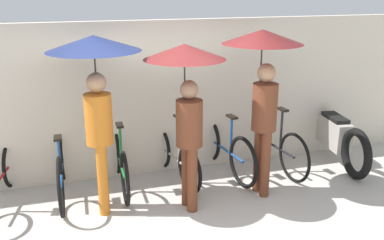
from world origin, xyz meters
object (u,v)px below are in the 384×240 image
(motorcycle, at_px, (333,135))
(pedestrian_trailing, at_px, (263,67))
(parked_bicycle_1, at_px, (62,167))
(parked_bicycle_4, at_px, (224,148))
(pedestrian_leading, at_px, (96,73))
(parked_bicycle_5, at_px, (273,144))
(pedestrian_center, at_px, (186,83))
(parked_bicycle_2, at_px, (120,161))
(parked_bicycle_3, at_px, (174,156))

(motorcycle, bearing_deg, pedestrian_trailing, 119.55)
(parked_bicycle_1, bearing_deg, pedestrian_trailing, -102.13)
(parked_bicycle_4, xyz_separation_m, pedestrian_trailing, (0.22, -0.69, 1.32))
(parked_bicycle_1, distance_m, pedestrian_leading, 1.50)
(pedestrian_leading, xyz_separation_m, pedestrian_trailing, (2.05, -0.15, -0.02))
(parked_bicycle_5, distance_m, pedestrian_trailing, 1.57)
(pedestrian_leading, relative_size, motorcycle, 1.00)
(parked_bicycle_5, xyz_separation_m, pedestrian_center, (-1.59, -0.75, 1.21))
(parked_bicycle_2, bearing_deg, pedestrian_trailing, -109.04)
(pedestrian_leading, distance_m, pedestrian_trailing, 2.05)
(parked_bicycle_1, distance_m, parked_bicycle_2, 0.77)
(parked_bicycle_3, bearing_deg, pedestrian_trailing, -134.80)
(parked_bicycle_5, bearing_deg, parked_bicycle_3, 82.79)
(pedestrian_leading, bearing_deg, pedestrian_trailing, 0.49)
(pedestrian_leading, distance_m, pedestrian_center, 1.05)
(parked_bicycle_4, xyz_separation_m, pedestrian_center, (-0.81, -0.78, 1.21))
(parked_bicycle_5, height_order, pedestrian_leading, pedestrian_leading)
(parked_bicycle_3, relative_size, parked_bicycle_5, 0.90)
(pedestrian_trailing, height_order, motorcycle, pedestrian_trailing)
(parked_bicycle_3, distance_m, parked_bicycle_4, 0.77)
(pedestrian_leading, bearing_deg, motorcycle, 12.16)
(parked_bicycle_1, relative_size, parked_bicycle_2, 1.07)
(pedestrian_center, bearing_deg, motorcycle, 9.77)
(parked_bicycle_2, height_order, parked_bicycle_4, parked_bicycle_2)
(pedestrian_center, bearing_deg, parked_bicycle_3, 81.26)
(parked_bicycle_5, xyz_separation_m, motorcycle, (1.06, -0.01, 0.04))
(parked_bicycle_1, xyz_separation_m, parked_bicycle_4, (2.31, 0.04, -0.01))
(parked_bicycle_3, distance_m, parked_bicycle_5, 1.54)
(parked_bicycle_4, distance_m, motorcycle, 1.83)
(parked_bicycle_4, xyz_separation_m, pedestrian_leading, (-1.83, -0.54, 1.34))
(parked_bicycle_2, xyz_separation_m, motorcycle, (3.37, -0.03, 0.04))
(parked_bicycle_5, height_order, pedestrian_trailing, pedestrian_trailing)
(parked_bicycle_4, xyz_separation_m, motorcycle, (1.83, -0.05, 0.04))
(parked_bicycle_5, height_order, motorcycle, parked_bicycle_5)
(parked_bicycle_2, bearing_deg, parked_bicycle_4, -87.54)
(parked_bicycle_1, height_order, parked_bicycle_2, parked_bicycle_2)
(parked_bicycle_2, height_order, motorcycle, parked_bicycle_2)
(parked_bicycle_1, height_order, parked_bicycle_3, parked_bicycle_3)
(pedestrian_leading, bearing_deg, parked_bicycle_5, 15.48)
(parked_bicycle_2, height_order, pedestrian_leading, pedestrian_leading)
(pedestrian_leading, bearing_deg, parked_bicycle_4, 21.01)
(pedestrian_leading, relative_size, pedestrian_center, 1.05)
(parked_bicycle_1, height_order, motorcycle, parked_bicycle_1)
(parked_bicycle_4, bearing_deg, pedestrian_center, 126.54)
(parked_bicycle_2, height_order, pedestrian_trailing, pedestrian_trailing)
(parked_bicycle_1, distance_m, parked_bicycle_4, 2.31)
(pedestrian_center, bearing_deg, parked_bicycle_5, 19.47)
(parked_bicycle_3, height_order, pedestrian_leading, pedestrian_leading)
(pedestrian_trailing, relative_size, motorcycle, 1.01)
(parked_bicycle_4, bearing_deg, parked_bicycle_5, -100.30)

